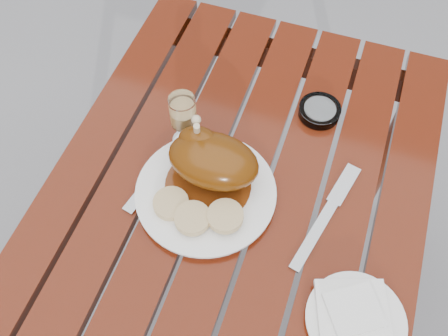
# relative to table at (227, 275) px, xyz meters

# --- Properties ---
(ground) EXTENTS (60.00, 60.00, 0.00)m
(ground) POSITION_rel_table_xyz_m (0.00, 0.00, -0.38)
(ground) COLOR slate
(ground) RESTS_ON ground
(table) EXTENTS (0.80, 1.20, 0.75)m
(table) POSITION_rel_table_xyz_m (0.00, 0.00, 0.00)
(table) COLOR maroon
(table) RESTS_ON ground
(dinner_plate) EXTENTS (0.33, 0.33, 0.02)m
(dinner_plate) POSITION_rel_table_xyz_m (-0.06, 0.03, 0.38)
(dinner_plate) COLOR white
(dinner_plate) RESTS_ON table
(roast_duck) EXTENTS (0.19, 0.19, 0.14)m
(roast_duck) POSITION_rel_table_xyz_m (-0.06, 0.07, 0.45)
(roast_duck) COLOR #5C260A
(roast_duck) RESTS_ON dinner_plate
(bread_dumplings) EXTENTS (0.19, 0.10, 0.02)m
(bread_dumplings) POSITION_rel_table_xyz_m (-0.06, -0.03, 0.41)
(bread_dumplings) COLOR #D1B97F
(bread_dumplings) RESTS_ON dinner_plate
(wine_glass) EXTENTS (0.08, 0.08, 0.14)m
(wine_glass) POSITION_rel_table_xyz_m (-0.15, 0.15, 0.45)
(wine_glass) COLOR #DFB165
(wine_glass) RESTS_ON table
(side_plate) EXTENTS (0.19, 0.19, 0.01)m
(side_plate) POSITION_rel_table_xyz_m (0.30, -0.14, 0.38)
(side_plate) COLOR white
(side_plate) RESTS_ON table
(napkin) EXTENTS (0.16, 0.16, 0.01)m
(napkin) POSITION_rel_table_xyz_m (0.29, -0.13, 0.40)
(napkin) COLOR white
(napkin) RESTS_ON side_plate
(ashtray) EXTENTS (0.11, 0.11, 0.02)m
(ashtray) POSITION_rel_table_xyz_m (0.12, 0.32, 0.39)
(ashtray) COLOR #B2B7BC
(ashtray) RESTS_ON table
(fork) EXTENTS (0.07, 0.21, 0.01)m
(fork) POSITION_rel_table_xyz_m (-0.18, 0.03, 0.38)
(fork) COLOR gray
(fork) RESTS_ON table
(knife) EXTENTS (0.08, 0.24, 0.01)m
(knife) POSITION_rel_table_xyz_m (0.19, 0.04, 0.38)
(knife) COLOR gray
(knife) RESTS_ON table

